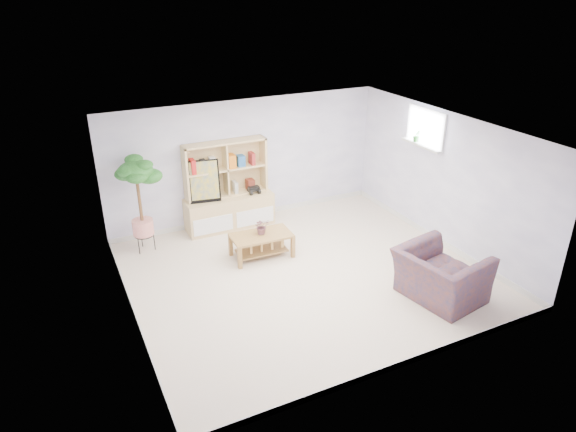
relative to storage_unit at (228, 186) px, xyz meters
name	(u,v)px	position (x,y,z in m)	size (l,w,h in m)	color
floor	(305,274)	(0.48, -2.24, -0.85)	(5.50, 5.00, 0.01)	beige
ceiling	(307,132)	(0.48, -2.24, 1.55)	(5.50, 5.00, 0.01)	white
walls	(306,208)	(0.48, -2.24, 0.35)	(5.51, 5.01, 2.40)	#B1ADD2
baseboard	(305,272)	(0.48, -2.24, -0.80)	(5.50, 5.00, 0.10)	silver
window	(426,127)	(3.21, -1.64, 1.15)	(0.10, 0.98, 0.68)	silver
window_sill	(421,145)	(3.15, -1.64, 0.83)	(0.14, 1.00, 0.04)	silver
storage_unit	(228,186)	(0.00, 0.00, 0.00)	(1.69, 0.57, 1.69)	#D0BA7C
poster	(204,181)	(-0.47, -0.03, 0.19)	(0.57, 0.13, 0.80)	yellow
toy_truck	(254,189)	(0.49, -0.06, -0.13)	(0.30, 0.20, 0.16)	black
coffee_table	(262,245)	(0.09, -1.37, -0.64)	(1.03, 0.56, 0.42)	brown
table_plant	(262,226)	(0.11, -1.34, -0.28)	(0.25, 0.22, 0.28)	#1A4819
floor_tree	(140,206)	(-1.70, -0.26, 0.02)	(0.64, 0.64, 1.74)	#174817
armchair	(441,272)	(1.98, -3.72, -0.40)	(1.19, 1.04, 0.88)	navy
sill_plant	(416,136)	(3.15, -1.47, 0.96)	(0.12, 0.10, 0.22)	#174817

